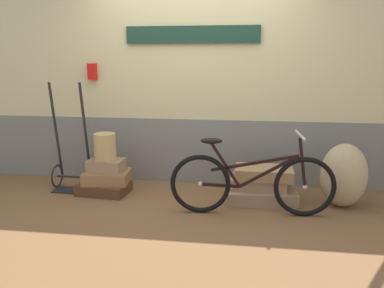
{
  "coord_description": "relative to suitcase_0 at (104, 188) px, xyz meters",
  "views": [
    {
      "loc": [
        0.65,
        -3.93,
        1.54
      ],
      "look_at": [
        0.07,
        0.11,
        0.65
      ],
      "focal_mm": 36.05,
      "sensor_mm": 36.0,
      "label": 1
    }
  ],
  "objects": [
    {
      "name": "suitcase_5",
      "position": [
        1.85,
        0.01,
        0.26
      ],
      "size": [
        0.63,
        0.4,
        0.12
      ],
      "primitive_type": "cube",
      "rotation": [
        0.0,
        0.0,
        -0.03
      ],
      "color": "#9E754C",
      "rests_on": "suitcase_4"
    },
    {
      "name": "suitcase_4",
      "position": [
        1.8,
        0.04,
        0.14
      ],
      "size": [
        0.64,
        0.44,
        0.12
      ],
      "primitive_type": "cube",
      "rotation": [
        0.0,
        0.0,
        -0.07
      ],
      "color": "#937051",
      "rests_on": "suitcase_3"
    },
    {
      "name": "wicker_basket",
      "position": [
        0.04,
        0.01,
        0.5
      ],
      "size": [
        0.25,
        0.25,
        0.31
      ],
      "primitive_type": "cylinder",
      "color": "tan",
      "rests_on": "suitcase_2"
    },
    {
      "name": "suitcase_1",
      "position": [
        0.03,
        0.03,
        0.13
      ],
      "size": [
        0.55,
        0.42,
        0.14
      ],
      "primitive_type": "cube",
      "rotation": [
        0.0,
        0.0,
        0.09
      ],
      "color": "olive",
      "rests_on": "suitcase_0"
    },
    {
      "name": "ground",
      "position": [
        1.0,
        -0.2,
        -0.09
      ],
      "size": [
        9.18,
        5.2,
        0.06
      ],
      "primitive_type": "cube",
      "color": "brown"
    },
    {
      "name": "luggage_trolley",
      "position": [
        -0.43,
        0.11,
        0.23
      ],
      "size": [
        0.45,
        0.36,
        1.29
      ],
      "color": "black",
      "rests_on": "ground"
    },
    {
      "name": "suitcase_0",
      "position": [
        0.0,
        0.0,
        0.0
      ],
      "size": [
        0.6,
        0.44,
        0.12
      ],
      "primitive_type": "cube",
      "rotation": [
        0.0,
        0.0,
        -0.08
      ],
      "color": "#4C2D19",
      "rests_on": "ground"
    },
    {
      "name": "burlap_sack",
      "position": [
        2.68,
        -0.03,
        0.28
      ],
      "size": [
        0.48,
        0.41,
        0.69
      ],
      "primitive_type": "ellipsoid",
      "color": "tan",
      "rests_on": "ground"
    },
    {
      "name": "suitcase_2",
      "position": [
        0.04,
        0.03,
        0.27
      ],
      "size": [
        0.42,
        0.29,
        0.14
      ],
      "primitive_type": "cube",
      "rotation": [
        0.0,
        0.0,
        -0.05
      ],
      "color": "#937051",
      "rests_on": "suitcase_1"
    },
    {
      "name": "station_building",
      "position": [
        1.01,
        0.65,
        1.24
      ],
      "size": [
        7.18,
        0.74,
        2.59
      ],
      "color": "slate",
      "rests_on": "ground"
    },
    {
      "name": "suitcase_3",
      "position": [
        1.83,
        -0.01,
        0.01
      ],
      "size": [
        0.78,
        0.49,
        0.14
      ],
      "primitive_type": "cube",
      "rotation": [
        0.0,
        0.0,
        0.06
      ],
      "color": "#937051",
      "rests_on": "ground"
    },
    {
      "name": "bicycle",
      "position": [
        1.71,
        -0.4,
        0.27
      ],
      "size": [
        1.65,
        0.46,
        0.84
      ],
      "color": "black",
      "rests_on": "ground"
    }
  ]
}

